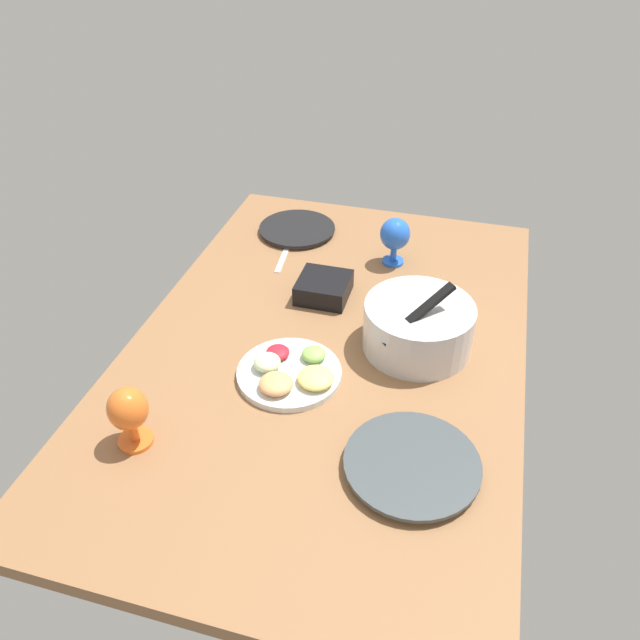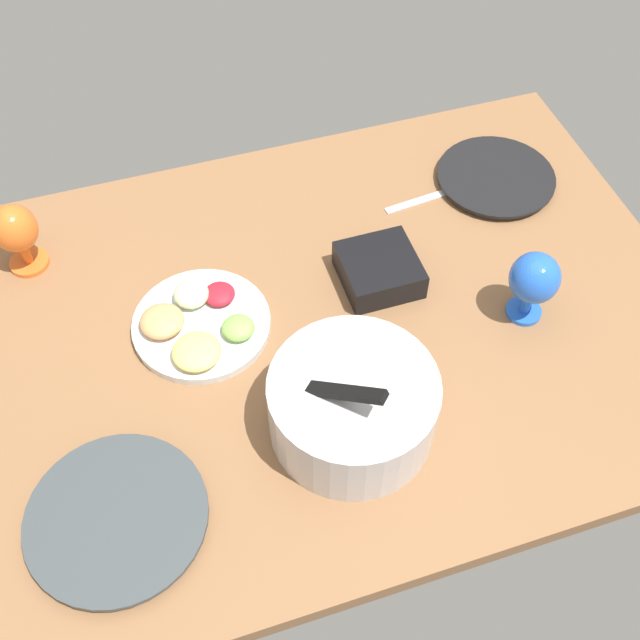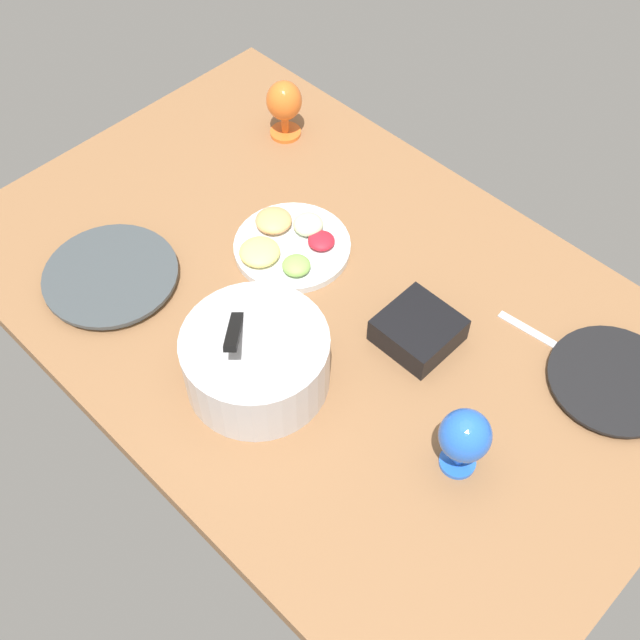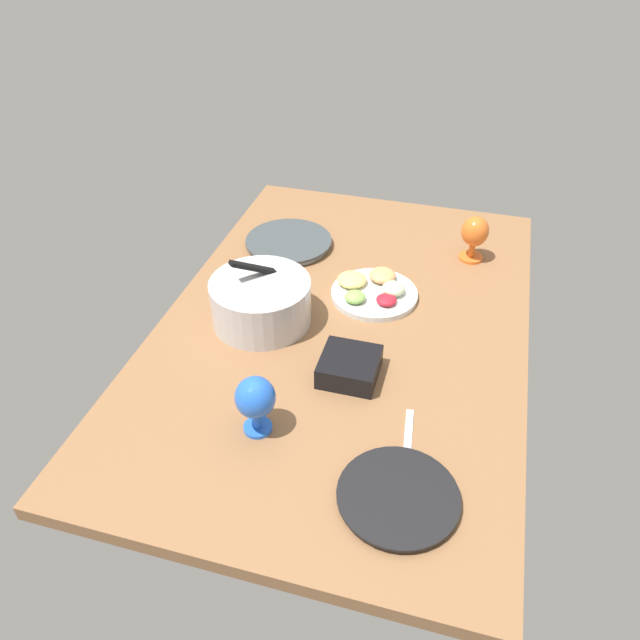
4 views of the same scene
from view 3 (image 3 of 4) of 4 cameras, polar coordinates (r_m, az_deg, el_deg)
ground_plane at (r=173.83cm, az=0.16°, el=0.97°), size 160.00×104.00×4.00cm
dinner_plate_left at (r=169.45cm, az=20.26°, el=-4.12°), size 26.32×26.32×1.93cm
dinner_plate_right at (r=180.71cm, az=-14.72°, el=3.01°), size 29.63×29.63×2.62cm
mixing_bowl at (r=155.06cm, az=-4.60°, el=-2.75°), size 28.82×28.82×20.24cm
fruit_platter at (r=180.79cm, az=-2.23°, el=5.51°), size 26.56×26.56×5.59cm
hurricane_glass_blue at (r=144.64cm, az=10.31°, el=-8.26°), size 9.53×9.53×15.66cm
hurricane_glass_orange at (r=205.31cm, az=-2.58°, el=15.23°), size 8.96×8.96×15.55cm
square_bowl_black at (r=164.67cm, az=7.05°, el=-0.65°), size 14.89×14.89×6.06cm
fork_by_left_plate at (r=172.52cm, az=15.27°, el=-1.00°), size 18.09×3.67×0.60cm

